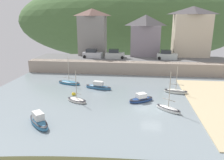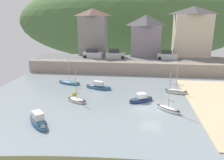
% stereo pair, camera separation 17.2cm
% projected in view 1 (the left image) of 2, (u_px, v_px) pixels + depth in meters
% --- Properties ---
extents(ground, '(48.00, 41.00, 0.61)m').
position_uv_depth(ground, '(176.00, 152.00, 18.03)').
color(ground, gray).
extents(quay_seawall, '(48.00, 9.40, 2.40)m').
position_uv_depth(quay_seawall, '(147.00, 67.00, 43.71)').
color(quay_seawall, gray).
rests_on(quay_seawall, ground).
extents(hillside_backdrop, '(80.00, 44.00, 27.26)m').
position_uv_depth(hillside_backdrop, '(129.00, 21.00, 78.04)').
color(hillside_backdrop, '#486B39').
rests_on(hillside_backdrop, ground).
extents(waterfront_building_left, '(6.38, 4.71, 10.42)m').
position_uv_depth(waterfront_building_left, '(92.00, 32.00, 50.70)').
color(waterfront_building_left, gray).
rests_on(waterfront_building_left, ground).
extents(waterfront_building_centre, '(6.76, 5.03, 9.05)m').
position_uv_depth(waterfront_building_centre, '(145.00, 35.00, 49.55)').
color(waterfront_building_centre, gray).
rests_on(waterfront_building_centre, ground).
extents(waterfront_building_right, '(8.04, 4.88, 10.80)m').
position_uv_depth(waterfront_building_right, '(191.00, 31.00, 48.22)').
color(waterfront_building_right, beige).
rests_on(waterfront_building_right, ground).
extents(motorboat_with_cabin, '(3.59, 2.03, 4.27)m').
position_uv_depth(motorboat_with_cabin, '(176.00, 91.00, 32.63)').
color(motorboat_with_cabin, silver).
rests_on(motorboat_with_cabin, ground).
extents(rowboat_small_beached, '(3.75, 3.04, 1.31)m').
position_uv_depth(rowboat_small_beached, '(141.00, 99.00, 29.32)').
color(rowboat_small_beached, navy).
rests_on(rowboat_small_beached, ground).
extents(sailboat_nearest_shore, '(3.34, 2.57, 4.39)m').
position_uv_depth(sailboat_nearest_shore, '(77.00, 100.00, 29.26)').
color(sailboat_nearest_shore, white).
rests_on(sailboat_nearest_shore, ground).
extents(fishing_boat_green, '(4.37, 2.45, 4.70)m').
position_uv_depth(fishing_boat_green, '(69.00, 83.00, 37.08)').
color(fishing_boat_green, teal).
rests_on(fishing_boat_green, ground).
extents(dinghy_open_wooden, '(3.14, 2.86, 5.00)m').
position_uv_depth(dinghy_open_wooden, '(168.00, 109.00, 26.39)').
color(dinghy_open_wooden, white).
rests_on(dinghy_open_wooden, ground).
extents(sailboat_tall_mast, '(4.52, 2.15, 1.40)m').
position_uv_depth(sailboat_tall_mast, '(98.00, 87.00, 34.55)').
color(sailboat_tall_mast, teal).
rests_on(sailboat_tall_mast, ground).
extents(sailboat_blue_trim, '(3.72, 3.81, 1.63)m').
position_uv_depth(sailboat_blue_trim, '(39.00, 121.00, 22.87)').
color(sailboat_blue_trim, teal).
rests_on(sailboat_blue_trim, ground).
extents(parked_car_near_slipway, '(4.26, 2.14, 1.95)m').
position_uv_depth(parked_car_near_slipway, '(92.00, 54.00, 47.54)').
color(parked_car_near_slipway, '#BABDC3').
rests_on(parked_car_near_slipway, ground).
extents(parked_car_by_wall, '(4.17, 1.88, 1.95)m').
position_uv_depth(parked_car_by_wall, '(115.00, 54.00, 47.01)').
color(parked_car_by_wall, '#B4BBB7').
rests_on(parked_car_by_wall, ground).
extents(parked_car_end_of_row, '(4.21, 1.98, 1.95)m').
position_uv_depth(parked_car_end_of_row, '(167.00, 55.00, 45.81)').
color(parked_car_end_of_row, '#B1BDBA').
rests_on(parked_car_end_of_row, ground).
extents(mooring_buoy, '(0.58, 0.58, 0.58)m').
position_uv_depth(mooring_buoy, '(74.00, 94.00, 31.77)').
color(mooring_buoy, yellow).
rests_on(mooring_buoy, ground).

